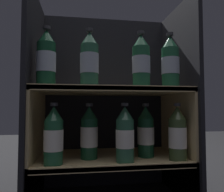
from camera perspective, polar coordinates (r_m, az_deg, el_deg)
name	(u,v)px	position (r m, az deg, el deg)	size (l,w,h in m)	color
fridge_back_wall	(105,100)	(1.31, -1.79, -1.15)	(0.75, 0.02, 0.99)	black
fridge_side_left	(34,98)	(1.11, -19.68, -0.60)	(0.02, 0.44, 0.99)	black
fridge_side_right	(179,99)	(1.20, 17.11, -0.84)	(0.02, 0.44, 0.99)	black
shelf_lower	(110,163)	(1.12, -0.40, -17.21)	(0.71, 0.40, 0.22)	#DBBC84
shelf_upper	(110,117)	(1.09, -0.42, -5.52)	(0.71, 0.40, 0.54)	#DBBC84
bottle_upper_front_0	(46,59)	(0.98, -16.82, 9.23)	(0.08, 0.08, 0.26)	#144228
bottle_upper_front_1	(89,60)	(0.97, -5.92, 9.21)	(0.08, 0.08, 0.26)	#285B42
bottle_upper_front_2	(141,62)	(1.01, 7.62, 8.78)	(0.08, 0.08, 0.26)	#1E5638
bottle_upper_front_3	(170,63)	(1.06, 14.99, 8.32)	(0.08, 0.08, 0.26)	#1E5638
bottle_lower_front_0	(54,137)	(0.96, -15.03, -10.23)	(0.08, 0.08, 0.26)	#1E5638
bottle_lower_front_1	(125,135)	(0.98, 3.39, -10.20)	(0.08, 0.08, 0.26)	#285B42
bottle_lower_front_2	(178,134)	(1.05, 16.75, -9.58)	(0.08, 0.08, 0.26)	#384C28
bottle_lower_back_0	(89,134)	(1.04, -5.99, -9.76)	(0.08, 0.08, 0.26)	#144228
bottle_lower_back_1	(146,133)	(1.09, 8.80, -9.42)	(0.08, 0.08, 0.26)	#144228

